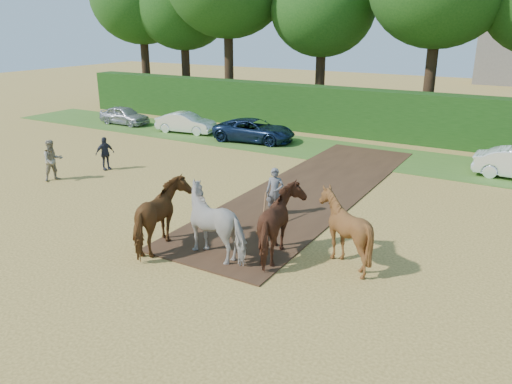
# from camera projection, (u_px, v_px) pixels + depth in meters

# --- Properties ---
(ground) EXTENTS (120.00, 120.00, 0.00)m
(ground) POSITION_uv_depth(u_px,v_px,m) (185.00, 240.00, 16.82)
(ground) COLOR gold
(ground) RESTS_ON ground
(earth_strip) EXTENTS (4.50, 17.00, 0.05)m
(earth_strip) POSITION_uv_depth(u_px,v_px,m) (312.00, 189.00, 21.80)
(earth_strip) COLOR #472D1C
(earth_strip) RESTS_ON ground
(grass_verge) EXTENTS (50.00, 5.00, 0.03)m
(grass_verge) POSITION_uv_depth(u_px,v_px,m) (339.00, 152.00, 28.24)
(grass_verge) COLOR #38601E
(grass_verge) RESTS_ON ground
(hedgerow) EXTENTS (46.00, 1.60, 3.00)m
(hedgerow) POSITION_uv_depth(u_px,v_px,m) (367.00, 114.00, 31.43)
(hedgerow) COLOR #14380F
(hedgerow) RESTS_ON ground
(spectator_near) EXTENTS (0.99, 1.11, 1.90)m
(spectator_near) POSITION_uv_depth(u_px,v_px,m) (53.00, 160.00, 22.87)
(spectator_near) COLOR #B7AF90
(spectator_near) RESTS_ON ground
(spectator_far) EXTENTS (0.69, 1.05, 1.65)m
(spectator_far) POSITION_uv_depth(u_px,v_px,m) (105.00, 153.00, 24.56)
(spectator_far) COLOR #262933
(spectator_far) RESTS_ON ground
(plough_team) EXTENTS (7.41, 6.16, 2.22)m
(plough_team) POSITION_uv_depth(u_px,v_px,m) (252.00, 222.00, 15.40)
(plough_team) COLOR brown
(plough_team) RESTS_ON ground
(parked_cars) EXTENTS (35.96, 3.35, 1.45)m
(parked_cars) POSITION_uv_depth(u_px,v_px,m) (357.00, 142.00, 27.44)
(parked_cars) COLOR #AAABB1
(parked_cars) RESTS_ON ground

